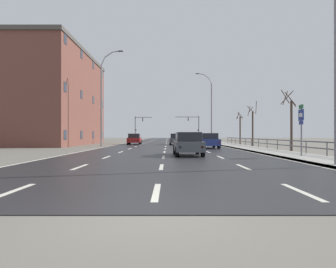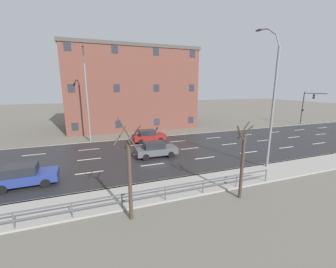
# 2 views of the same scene
# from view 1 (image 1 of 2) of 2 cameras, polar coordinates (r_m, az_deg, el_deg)

# --- Properties ---
(ground_plane) EXTENTS (160.00, 160.00, 0.12)m
(ground_plane) POSITION_cam_1_polar(r_m,az_deg,el_deg) (53.00, -0.12, -1.74)
(ground_plane) COLOR #666056
(road_asphalt_strip) EXTENTS (14.00, 120.00, 0.03)m
(road_asphalt_strip) POSITION_cam_1_polar(r_m,az_deg,el_deg) (64.99, -0.06, -1.39)
(road_asphalt_strip) COLOR #232326
(road_asphalt_strip) RESTS_ON ground
(sidewalk_right) EXTENTS (3.00, 120.00, 0.12)m
(sidewalk_right) POSITION_cam_1_polar(r_m,az_deg,el_deg) (65.50, 7.33, -1.33)
(sidewalk_right) COLOR gray
(sidewalk_right) RESTS_ON ground
(guardrail) EXTENTS (0.07, 36.82, 1.00)m
(guardrail) POSITION_cam_1_polar(r_m,az_deg,el_deg) (29.49, 19.12, -1.50)
(guardrail) COLOR #515459
(guardrail) RESTS_ON ground
(street_lamp_foreground) EXTENTS (2.50, 0.24, 11.10)m
(street_lamp_foreground) POSITION_cam_1_polar(r_m,az_deg,el_deg) (14.99, 29.93, 15.47)
(street_lamp_foreground) COLOR slate
(street_lamp_foreground) RESTS_ON ground
(street_lamp_midground) EXTENTS (2.75, 0.24, 11.79)m
(street_lamp_midground) POSITION_cam_1_polar(r_m,az_deg,el_deg) (49.31, 8.55, 4.90)
(street_lamp_midground) COLOR slate
(street_lamp_midground) RESTS_ON ground
(street_lamp_left_bank) EXTENTS (2.65, 0.24, 11.40)m
(street_lamp_left_bank) POSITION_cam_1_polar(r_m,az_deg,el_deg) (35.27, -12.54, 6.63)
(street_lamp_left_bank) COLOR slate
(street_lamp_left_bank) RESTS_ON ground
(highway_sign) EXTENTS (0.09, 0.68, 3.26)m
(highway_sign) POSITION_cam_1_polar(r_m,az_deg,el_deg) (19.37, 24.94, 1.89)
(highway_sign) COLOR slate
(highway_sign) RESTS_ON ground
(traffic_signal_right) EXTENTS (5.92, 0.36, 6.07)m
(traffic_signal_right) POSITION_cam_1_polar(r_m,az_deg,el_deg) (71.78, 5.37, 1.96)
(traffic_signal_right) COLOR #38383A
(traffic_signal_right) RESTS_ON ground
(traffic_signal_left) EXTENTS (4.26, 0.36, 6.02)m
(traffic_signal_left) POSITION_cam_1_polar(r_m,az_deg,el_deg) (72.52, -5.73, 1.81)
(traffic_signal_left) COLOR #38383A
(traffic_signal_left) RESTS_ON ground
(car_near_left) EXTENTS (1.90, 4.13, 1.57)m
(car_near_left) POSITION_cam_1_polar(r_m,az_deg,el_deg) (40.35, 1.82, -1.01)
(car_near_left) COLOR #474C51
(car_near_left) RESTS_ON ground
(car_far_left) EXTENTS (1.94, 4.15, 1.57)m
(car_far_left) POSITION_cam_1_polar(r_m,az_deg,el_deg) (19.37, 4.14, -1.92)
(car_far_left) COLOR #474C51
(car_far_left) RESTS_ON ground
(car_far_right) EXTENTS (1.95, 4.16, 1.57)m
(car_far_right) POSITION_cam_1_polar(r_m,az_deg,el_deg) (30.05, 8.17, -1.29)
(car_far_right) COLOR navy
(car_far_right) RESTS_ON ground
(car_near_right) EXTENTS (1.92, 4.15, 1.57)m
(car_near_right) POSITION_cam_1_polar(r_m,az_deg,el_deg) (41.43, -6.45, -0.98)
(car_near_right) COLOR maroon
(car_near_right) RESTS_ON ground
(brick_building) EXTENTS (11.75, 21.00, 13.18)m
(brick_building) POSITION_cam_1_polar(r_m,az_deg,el_deg) (45.07, -22.45, 6.47)
(brick_building) COLOR brown
(brick_building) RESTS_ON ground
(bare_tree_near) EXTENTS (1.28, 1.55, 5.39)m
(bare_tree_near) POSITION_cam_1_polar(r_m,az_deg,el_deg) (27.26, 23.20, 2.42)
(bare_tree_near) COLOR #423328
(bare_tree_near) RESTS_ON ground
(bare_tree_mid) EXTENTS (1.20, 1.43, 5.57)m
(bare_tree_mid) POSITION_cam_1_polar(r_m,az_deg,el_deg) (37.63, 16.50, 1.52)
(bare_tree_mid) COLOR #423328
(bare_tree_mid) RESTS_ON ground
(bare_tree_far) EXTENTS (0.96, 1.07, 4.92)m
(bare_tree_far) POSITION_cam_1_polar(r_m,az_deg,el_deg) (44.35, 14.18, 1.02)
(bare_tree_far) COLOR #423328
(bare_tree_far) RESTS_ON ground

